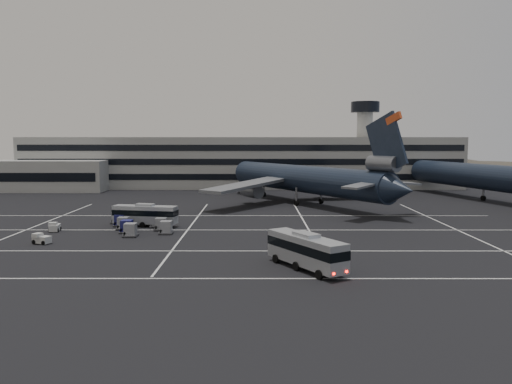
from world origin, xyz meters
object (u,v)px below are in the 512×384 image
(bus_near, at_px, (306,249))
(tug_a, at_px, (55,227))
(trijet_main, at_px, (305,179))
(bus_far, at_px, (145,214))
(uld_cluster, at_px, (140,222))

(bus_near, relative_size, tug_a, 4.45)
(trijet_main, height_order, bus_near, trijet_main)
(trijet_main, xyz_separation_m, bus_far, (-27.16, -27.11, -3.32))
(trijet_main, relative_size, uld_cluster, 3.28)
(bus_near, bearing_deg, uld_cluster, 102.25)
(bus_near, relative_size, uld_cluster, 0.67)
(bus_near, bearing_deg, trijet_main, 53.50)
(bus_far, bearing_deg, uld_cluster, 177.16)
(trijet_main, xyz_separation_m, uld_cluster, (-27.56, -28.70, -4.35))
(uld_cluster, bearing_deg, trijet_main, 46.17)
(bus_near, distance_m, bus_far, 33.88)
(trijet_main, height_order, uld_cluster, trijet_main)
(trijet_main, xyz_separation_m, bus_near, (-4.89, -52.64, -3.16))
(trijet_main, distance_m, bus_near, 52.96)
(bus_far, bearing_deg, tug_a, 120.46)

